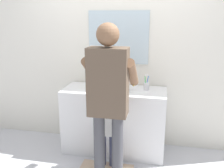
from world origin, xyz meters
TOP-DOWN VIEW (x-y plane):
  - ground_plane at (0.00, 0.00)m, footprint 14.00×14.00m
  - back_wall at (0.00, 0.62)m, footprint 4.40×0.10m
  - vanity_cabinet at (0.00, 0.30)m, footprint 1.34×0.54m
  - sink_basin at (0.00, 0.28)m, footprint 0.35×0.35m
  - faucet at (0.00, 0.49)m, footprint 0.18×0.14m
  - toothbrush_cup at (0.41, 0.36)m, footprint 0.07×0.07m
  - soap_bottle at (-0.34, 0.35)m, footprint 0.06×0.06m
  - child_toddler at (0.00, -0.10)m, footprint 0.29×0.29m
  - adult_parent at (0.07, -0.37)m, footprint 0.54×0.57m

SIDE VIEW (x-z plane):
  - ground_plane at x=0.00m, z-range 0.00..0.00m
  - vanity_cabinet at x=0.00m, z-range 0.00..0.87m
  - child_toddler at x=0.00m, z-range 0.09..1.03m
  - toothbrush_cup at x=0.41m, z-range 0.82..1.03m
  - sink_basin at x=0.00m, z-range 0.87..0.98m
  - soap_bottle at x=-0.34m, z-range 0.86..1.02m
  - faucet at x=0.00m, z-range 0.86..1.04m
  - adult_parent at x=0.07m, z-range 0.17..1.91m
  - back_wall at x=0.00m, z-range 0.00..2.70m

